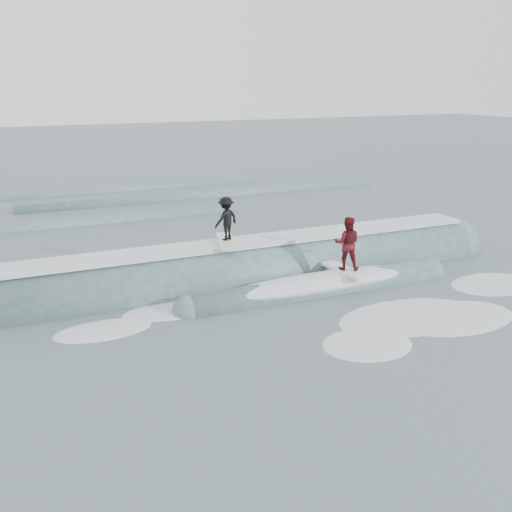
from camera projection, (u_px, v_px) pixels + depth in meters
name	position (u px, v px, depth m)	size (l,w,h in m)	color
ground	(293.00, 317.00, 16.81)	(160.00, 160.00, 0.00)	#40535E
breaking_wave	(253.00, 279.00, 19.91)	(20.75, 4.09, 2.62)	#385D5E
surfer_black	(226.00, 221.00, 19.18)	(1.10, 2.07, 1.58)	silver
surfer_red	(347.00, 246.00, 18.78)	(1.09, 2.05, 1.88)	white
whitewater	(352.00, 315.00, 16.89)	(15.43, 6.36, 0.10)	silver
far_swells	(126.00, 205.00, 31.71)	(33.12, 8.65, 0.80)	#385D5E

